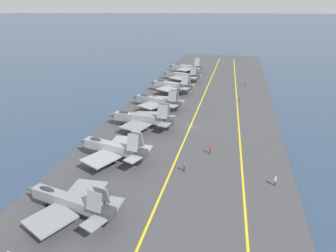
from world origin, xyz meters
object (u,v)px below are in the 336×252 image
object	(u,v)px
parked_jet_second	(69,201)
crew_red_vest	(210,149)
parked_jet_seventh	(181,75)
parked_jet_third	(112,148)
parked_jet_sixth	(171,85)
crew_green_vest	(245,84)
parked_jet_fourth	(141,118)
crew_purple_vest	(184,167)
crew_white_vest	(275,181)
crew_blue_vest	(240,99)
parked_jet_fifth	(157,101)
parked_jet_eighth	(186,67)

from	to	relation	value
parked_jet_second	crew_red_vest	xyz separation A→B (m)	(23.53, -17.35, -1.49)
parked_jet_seventh	parked_jet_third	bearing A→B (deg)	179.44
parked_jet_second	parked_jet_sixth	xyz separation A→B (m)	(65.47, 0.04, 0.24)
crew_green_vest	crew_red_vest	bearing A→B (deg)	172.71
parked_jet_second	crew_red_vest	bearing A→B (deg)	-36.41
parked_jet_fourth	crew_purple_vest	bearing A→B (deg)	-142.23
parked_jet_second	crew_white_vest	bearing A→B (deg)	-63.26
crew_purple_vest	crew_green_vest	distance (m)	65.24
parked_jet_fourth	crew_blue_vest	bearing A→B (deg)	-41.35
crew_blue_vest	crew_white_vest	size ratio (longest dim) A/B	1.00
parked_jet_second	parked_jet_fifth	world-z (taller)	parked_jet_fifth
parked_jet_third	crew_red_vest	world-z (taller)	parked_jet_third
parked_jet_eighth	crew_purple_vest	xyz separation A→B (m)	(-82.16, -14.11, -1.65)
parked_jet_seventh	crew_green_vest	size ratio (longest dim) A/B	9.14
parked_jet_fourth	parked_jet_eighth	world-z (taller)	parked_jet_eighth
parked_jet_sixth	crew_purple_vest	bearing A→B (deg)	-164.80
crew_green_vest	crew_purple_vest	bearing A→B (deg)	170.24
parked_jet_fifth	crew_blue_vest	bearing A→B (deg)	-64.10
parked_jet_third	crew_green_vest	size ratio (longest dim) A/B	8.60
parked_jet_second	parked_jet_sixth	bearing A→B (deg)	0.03
parked_jet_fourth	crew_green_vest	size ratio (longest dim) A/B	9.61
parked_jet_third	crew_blue_vest	bearing A→B (deg)	-28.36
crew_blue_vest	parked_jet_sixth	bearing A→B (deg)	76.02
crew_red_vest	parked_jet_fourth	bearing A→B (deg)	60.58
parked_jet_third	parked_jet_seventh	distance (m)	66.31
crew_blue_vest	parked_jet_fifth	bearing A→B (deg)	115.90
parked_jet_seventh	crew_purple_vest	distance (m)	68.64
crew_white_vest	parked_jet_fourth	bearing A→B (deg)	57.14
parked_jet_third	parked_jet_sixth	world-z (taller)	parked_jet_sixth
parked_jet_seventh	parked_jet_fifth	bearing A→B (deg)	179.07
crew_red_vest	crew_white_vest	bearing A→B (deg)	-127.64
parked_jet_fourth	parked_jet_fifth	world-z (taller)	parked_jet_fourth
parked_jet_third	crew_white_vest	size ratio (longest dim) A/B	8.78
parked_jet_sixth	crew_blue_vest	xyz separation A→B (m)	(-5.68, -22.80, -1.76)
crew_green_vest	parked_jet_eighth	bearing A→B (deg)	54.63
crew_blue_vest	crew_green_vest	distance (m)	20.21
parked_jet_third	parked_jet_sixth	xyz separation A→B (m)	(48.84, -0.50, 0.01)
crew_green_vest	crew_red_vest	xyz separation A→B (m)	(-56.39, 7.21, 0.01)
crew_purple_vest	crew_green_vest	bearing A→B (deg)	-9.76
parked_jet_fifth	parked_jet_seventh	xyz separation A→B (m)	(34.41, -0.56, -0.03)
parked_jet_third	parked_jet_eighth	bearing A→B (deg)	0.05
parked_jet_fourth	crew_red_vest	xyz separation A→B (m)	(-9.99, -17.71, -1.50)
crew_red_vest	parked_jet_sixth	bearing A→B (deg)	22.52
parked_jet_sixth	crew_green_vest	size ratio (longest dim) A/B	8.94
parked_jet_fifth	parked_jet_fourth	bearing A→B (deg)	-179.68
parked_jet_second	parked_jet_seventh	xyz separation A→B (m)	(82.93, -0.11, -0.18)
parked_jet_fifth	parked_jet_sixth	size ratio (longest dim) A/B	1.03
parked_jet_seventh	crew_blue_vest	world-z (taller)	parked_jet_seventh
parked_jet_third	crew_purple_vest	size ratio (longest dim) A/B	8.63
parked_jet_third	crew_green_vest	distance (m)	68.11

